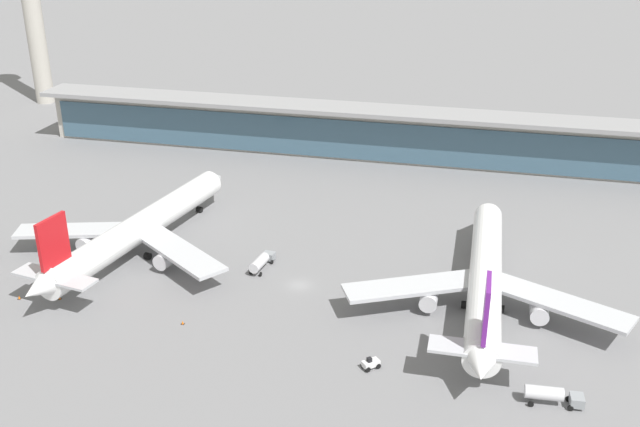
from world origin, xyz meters
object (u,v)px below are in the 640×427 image
Objects in this scene: safety_cone_alpha at (60,298)px; airliner_centre_stand at (485,279)px; safety_cone_delta at (19,297)px; service_truck_near_nose_white at (371,363)px; service_truck_under_wing_grey at (551,395)px; service_truck_mid_apron_grey at (261,261)px; airliner_left_stand at (137,229)px; safety_cone_charlie at (183,323)px.

airliner_centre_stand is at bearing 12.01° from safety_cone_alpha.
safety_cone_alpha is 7.66m from safety_cone_delta.
airliner_centre_stand reaches higher than service_truck_near_nose_white.
airliner_centre_stand is 29.29m from service_truck_under_wing_grey.
service_truck_near_nose_white is 39.62m from service_truck_mid_apron_grey.
airliner_centre_stand is 20.38× the size of service_truck_near_nose_white.
airliner_left_stand reaches higher than service_truck_mid_apron_grey.
service_truck_under_wing_grey reaches higher than safety_cone_alpha.
airliner_centre_stand is at bearing -5.35° from service_truck_mid_apron_grey.
safety_cone_delta is (-96.08, 8.63, -1.39)m from service_truck_under_wing_grey.
service_truck_mid_apron_grey is (-27.59, 28.42, 0.83)m from service_truck_near_nose_white.
service_truck_under_wing_grey is at bearing -7.03° from safety_cone_charlie.
airliner_centre_stand is 55.27m from safety_cone_charlie.
safety_cone_charlie is 1.00× the size of safety_cone_delta.
service_truck_near_nose_white is 0.37× the size of service_truck_mid_apron_grey.
airliner_left_stand is at bearing 74.80° from safety_cone_alpha.
service_truck_near_nose_white is 4.67× the size of safety_cone_charlie.
service_truck_near_nose_white is 27.86m from service_truck_under_wing_grey.
service_truck_mid_apron_grey is 12.57× the size of safety_cone_alpha.
airliner_left_stand reaches higher than service_truck_near_nose_white.
service_truck_mid_apron_grey reaches higher than service_truck_near_nose_white.
airliner_centre_stand is 95.08× the size of safety_cone_delta.
safety_cone_delta is at bearing 178.44° from safety_cone_charlie.
airliner_centre_stand is 7.57× the size of service_truck_mid_apron_grey.
airliner_centre_stand reaches higher than safety_cone_alpha.
airliner_left_stand is 20.35× the size of service_truck_near_nose_white.
service_truck_under_wing_grey reaches higher than safety_cone_charlie.
airliner_centre_stand is (71.84, -4.95, 0.00)m from airliner_left_stand.
airliner_centre_stand reaches higher than service_truck_under_wing_grey.
safety_cone_alpha is (-60.89, 7.75, -0.56)m from service_truck_near_nose_white.
airliner_left_stand is 62.51m from service_truck_near_nose_white.
airliner_left_stand is 1.00× the size of airliner_centre_stand.
safety_cone_charlie is (-62.51, 7.71, -1.39)m from service_truck_under_wing_grey.
service_truck_near_nose_white reaches higher than safety_cone_delta.
safety_cone_delta is at bearing -151.19° from service_truck_mid_apron_grey.
airliner_left_stand is at bearing 60.20° from safety_cone_delta.
safety_cone_alpha is (-77.68, -16.52, -5.27)m from airliner_centre_stand.
airliner_left_stand is 31.95m from safety_cone_charlie.
service_truck_near_nose_white is at bearing -27.95° from airliner_left_stand.
airliner_centre_stand is at bearing 55.33° from service_truck_near_nose_white.
service_truck_near_nose_white reaches higher than safety_cone_alpha.
service_truck_mid_apron_grey reaches higher than safety_cone_charlie.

